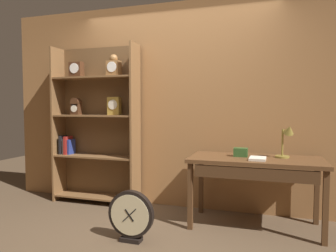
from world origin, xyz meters
name	(u,v)px	position (x,y,z in m)	size (l,w,h in m)	color
ground_plane	(138,247)	(0.00, 0.00, 0.00)	(10.00, 10.00, 0.00)	brown
back_wood_panel	(177,106)	(0.00, 1.29, 1.30)	(4.80, 0.05, 2.60)	#9E6B3D
bookshelf	(96,123)	(-1.08, 1.12, 1.06)	(1.18, 0.30, 2.08)	brown
workbench	(255,166)	(0.99, 0.82, 0.66)	(1.38, 0.65, 0.74)	brown
desk_lamp	(287,138)	(1.30, 0.92, 0.95)	(0.21, 0.21, 0.37)	olive
toolbox_small	(241,152)	(0.84, 0.89, 0.79)	(0.15, 0.10, 0.09)	#2D5123
open_repair_manual	(258,159)	(1.02, 0.73, 0.76)	(0.16, 0.22, 0.03)	silver
round_clock_large	(131,216)	(-0.11, 0.10, 0.25)	(0.45, 0.11, 0.49)	black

